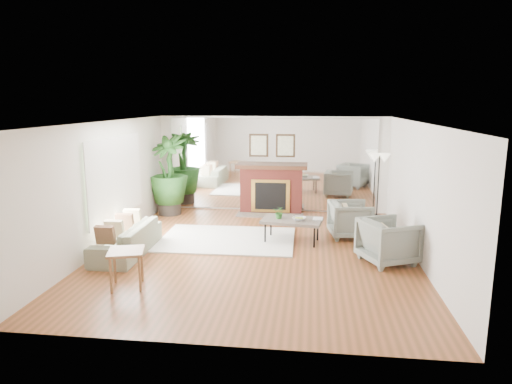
# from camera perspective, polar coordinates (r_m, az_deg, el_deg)

# --- Properties ---
(ground) EXTENTS (7.00, 7.00, 0.00)m
(ground) POSITION_cam_1_polar(r_m,az_deg,el_deg) (8.94, 0.01, -7.51)
(ground) COLOR brown
(ground) RESTS_ON ground
(wall_left) EXTENTS (0.02, 7.00, 2.50)m
(wall_left) POSITION_cam_1_polar(r_m,az_deg,el_deg) (9.45, -18.29, 0.78)
(wall_left) COLOR silver
(wall_left) RESTS_ON ground
(wall_right) EXTENTS (0.02, 7.00, 2.50)m
(wall_right) POSITION_cam_1_polar(r_m,az_deg,el_deg) (8.78, 19.77, -0.08)
(wall_right) COLOR silver
(wall_right) RESTS_ON ground
(wall_back) EXTENTS (6.00, 0.02, 2.50)m
(wall_back) POSITION_cam_1_polar(r_m,az_deg,el_deg) (12.04, 2.03, 3.49)
(wall_back) COLOR silver
(wall_back) RESTS_ON ground
(mirror_panel) EXTENTS (5.40, 0.04, 2.40)m
(mirror_panel) POSITION_cam_1_polar(r_m,az_deg,el_deg) (12.02, 2.02, 3.47)
(mirror_panel) COLOR silver
(mirror_panel) RESTS_ON wall_back
(window_panel) EXTENTS (0.04, 2.40, 1.50)m
(window_panel) POSITION_cam_1_polar(r_m,az_deg,el_deg) (9.78, -17.18, 1.78)
(window_panel) COLOR #B2E09E
(window_panel) RESTS_ON wall_left
(fireplace) EXTENTS (1.85, 0.83, 2.05)m
(fireplace) POSITION_cam_1_polar(r_m,az_deg,el_deg) (11.91, 1.92, 0.52)
(fireplace) COLOR maroon
(fireplace) RESTS_ON ground
(area_rug) EXTENTS (2.83, 2.04, 0.03)m
(area_rug) POSITION_cam_1_polar(r_m,az_deg,el_deg) (9.70, -3.63, -5.92)
(area_rug) COLOR white
(area_rug) RESTS_ON ground
(coffee_table) EXTENTS (1.31, 0.88, 0.49)m
(coffee_table) POSITION_cam_1_polar(r_m,az_deg,el_deg) (9.47, 4.51, -3.64)
(coffee_table) COLOR #685C52
(coffee_table) RESTS_ON ground
(sofa) EXTENTS (0.79, 1.97, 0.57)m
(sofa) POSITION_cam_1_polar(r_m,az_deg,el_deg) (9.11, -15.86, -5.70)
(sofa) COLOR gray
(sofa) RESTS_ON ground
(armchair_back) EXTENTS (0.96, 0.94, 0.78)m
(armchair_back) POSITION_cam_1_polar(r_m,az_deg,el_deg) (10.00, 11.69, -3.38)
(armchair_back) COLOR slate
(armchair_back) RESTS_ON ground
(armchair_front) EXTENTS (1.18, 1.16, 0.81)m
(armchair_front) POSITION_cam_1_polar(r_m,az_deg,el_deg) (8.59, 16.20, -5.92)
(armchair_front) COLOR slate
(armchair_front) RESTS_ON ground
(side_table) EXTENTS (0.66, 0.66, 0.61)m
(side_table) POSITION_cam_1_polar(r_m,az_deg,el_deg) (7.44, -15.92, -7.73)
(side_table) COLOR brown
(side_table) RESTS_ON ground
(potted_ficus) EXTENTS (1.27, 1.27, 2.05)m
(potted_ficus) POSITION_cam_1_polar(r_m,az_deg,el_deg) (11.87, -10.90, 2.42)
(potted_ficus) COLOR black
(potted_ficus) RESTS_ON ground
(floor_lamp) EXTENTS (0.53, 0.29, 1.62)m
(floor_lamp) POSITION_cam_1_polar(r_m,az_deg,el_deg) (11.72, 15.16, 3.52)
(floor_lamp) COLOR black
(floor_lamp) RESTS_ON ground
(tabletop_plant) EXTENTS (0.30, 0.28, 0.27)m
(tabletop_plant) POSITION_cam_1_polar(r_m,az_deg,el_deg) (9.46, 2.95, -2.55)
(tabletop_plant) COLOR #316B27
(tabletop_plant) RESTS_ON coffee_table
(fruit_bowl) EXTENTS (0.33, 0.33, 0.07)m
(fruit_bowl) POSITION_cam_1_polar(r_m,az_deg,el_deg) (9.37, 5.41, -3.35)
(fruit_bowl) COLOR brown
(fruit_bowl) RESTS_ON coffee_table
(book) EXTENTS (0.21, 0.28, 0.02)m
(book) POSITION_cam_1_polar(r_m,az_deg,el_deg) (9.51, 7.13, -3.32)
(book) COLOR brown
(book) RESTS_ON coffee_table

